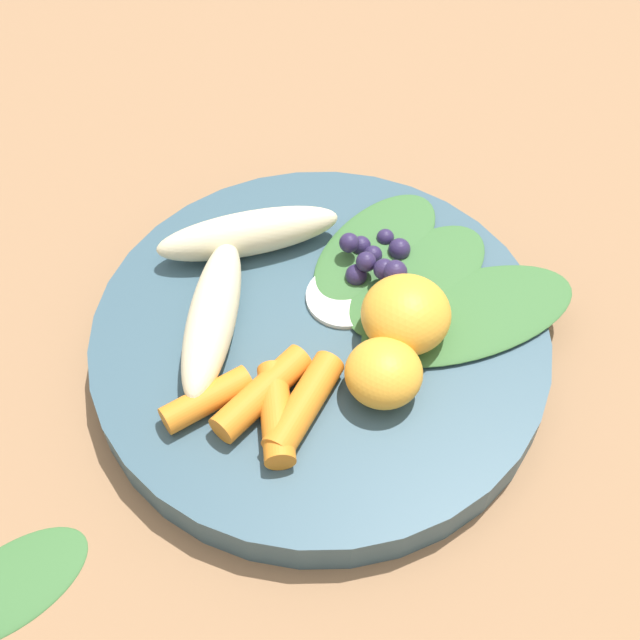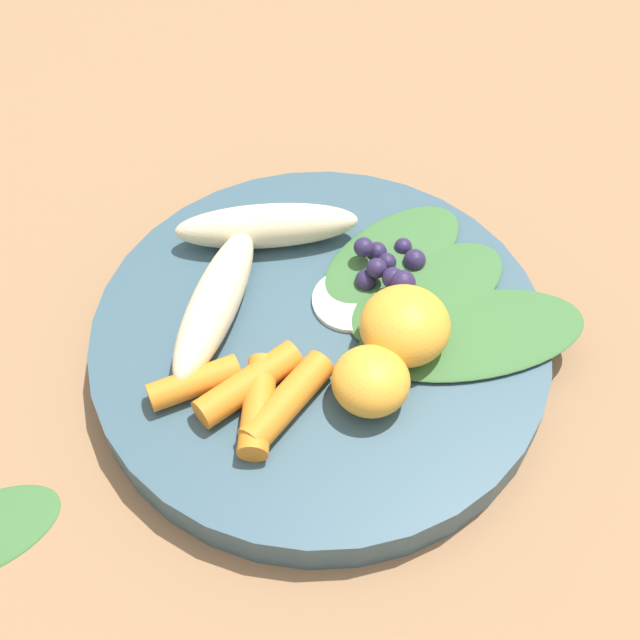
% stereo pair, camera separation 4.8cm
% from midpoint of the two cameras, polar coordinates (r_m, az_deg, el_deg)
% --- Properties ---
extents(ground_plane, '(2.40, 2.40, 0.00)m').
position_cam_midpoint_polar(ground_plane, '(0.51, 2.70, -2.54)').
color(ground_plane, '#99704C').
extents(bowl, '(0.26, 0.26, 0.02)m').
position_cam_midpoint_polar(bowl, '(0.50, 2.75, -1.73)').
color(bowl, '#385666').
rests_on(bowl, ground_plane).
extents(banana_peeled_left, '(0.10, 0.10, 0.03)m').
position_cam_midpoint_polar(banana_peeled_left, '(0.49, -4.16, 0.96)').
color(banana_peeled_left, beige).
rests_on(banana_peeled_left, bowl).
extents(banana_peeled_right, '(0.07, 0.11, 0.03)m').
position_cam_midpoint_polar(banana_peeled_right, '(0.52, -0.90, 6.08)').
color(banana_peeled_right, beige).
rests_on(banana_peeled_right, bowl).
extents(orange_segment_near, '(0.05, 0.05, 0.04)m').
position_cam_midpoint_polar(orange_segment_near, '(0.47, 8.54, -0.57)').
color(orange_segment_near, '#F4A833').
rests_on(orange_segment_near, bowl).
extents(orange_segment_far, '(0.04, 0.04, 0.03)m').
position_cam_midpoint_polar(orange_segment_far, '(0.45, 6.03, -4.45)').
color(orange_segment_far, '#F4A833').
rests_on(orange_segment_far, bowl).
extents(carrot_front, '(0.02, 0.05, 0.02)m').
position_cam_midpoint_polar(carrot_front, '(0.46, -5.37, -4.38)').
color(carrot_front, orange).
rests_on(carrot_front, bowl).
extents(carrot_mid_left, '(0.03, 0.06, 0.02)m').
position_cam_midpoint_polar(carrot_mid_left, '(0.46, -1.77, -4.46)').
color(carrot_mid_left, orange).
rests_on(carrot_mid_left, bowl).
extents(carrot_mid_right, '(0.06, 0.05, 0.02)m').
position_cam_midpoint_polar(carrot_mid_right, '(0.45, -1.08, -5.95)').
color(carrot_mid_right, orange).
rests_on(carrot_mid_right, bowl).
extents(carrot_rear, '(0.04, 0.06, 0.02)m').
position_cam_midpoint_polar(carrot_rear, '(0.45, 0.86, -5.58)').
color(carrot_rear, orange).
rests_on(carrot_rear, bowl).
extents(blueberry_pile, '(0.05, 0.05, 0.03)m').
position_cam_midpoint_polar(blueberry_pile, '(0.51, 7.34, 3.01)').
color(blueberry_pile, '#2D234C').
rests_on(blueberry_pile, bowl).
extents(coconut_shred_patch, '(0.05, 0.05, 0.00)m').
position_cam_midpoint_polar(coconut_shred_patch, '(0.50, 4.81, 1.12)').
color(coconut_shred_patch, white).
rests_on(coconut_shred_patch, bowl).
extents(kale_leaf_left, '(0.10, 0.14, 0.00)m').
position_cam_midpoint_polar(kale_leaf_left, '(0.50, 12.80, -1.10)').
color(kale_leaf_left, '#3D7038').
rests_on(kale_leaf_left, bowl).
extents(kale_leaf_right, '(0.07, 0.11, 0.00)m').
position_cam_midpoint_polar(kale_leaf_right, '(0.51, 9.85, 1.63)').
color(kale_leaf_right, '#3D7038').
rests_on(kale_leaf_right, bowl).
extents(kale_leaf_rear, '(0.07, 0.11, 0.00)m').
position_cam_midpoint_polar(kale_leaf_rear, '(0.53, 7.47, 4.22)').
color(kale_leaf_rear, '#3D7038').
rests_on(kale_leaf_rear, bowl).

